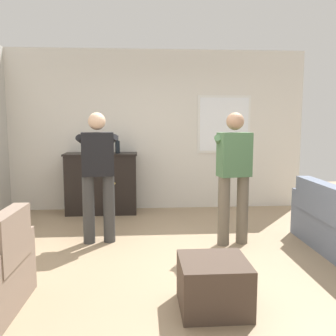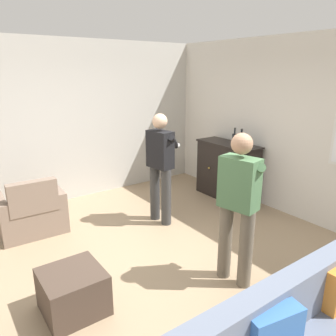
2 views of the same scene
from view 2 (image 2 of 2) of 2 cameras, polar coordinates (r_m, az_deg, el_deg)
ground at (r=4.23m, az=-3.06°, el=-15.87°), size 10.40×10.40×0.00m
wall_back_with_window at (r=5.52m, az=20.99°, el=6.50°), size 5.20×0.15×2.80m
wall_side_left at (r=6.05m, az=-17.12°, el=7.65°), size 0.12×5.20×2.80m
armchair at (r=5.13m, az=-22.55°, el=-7.45°), size 0.68×0.90×0.85m
sideboard_cabinet at (r=6.06m, az=10.26°, el=-0.45°), size 1.22×0.49×1.03m
bottle_wine_green at (r=5.77m, az=11.47°, el=5.00°), size 0.07×0.07×0.30m
bottle_liquor_amber at (r=5.73m, az=12.63°, el=4.92°), size 0.08×0.08×0.29m
ottoman at (r=3.52m, az=-16.21°, el=-19.95°), size 0.57×0.57×0.42m
person_standing_left at (r=4.88m, az=-1.27°, el=0.80°), size 0.55×0.50×1.68m
person_standing_right at (r=3.54m, az=12.20°, el=-5.88°), size 0.55×0.51×1.68m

